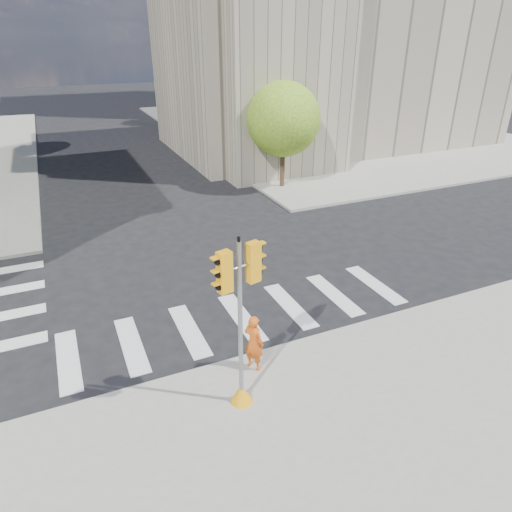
{
  "coord_description": "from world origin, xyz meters",
  "views": [
    {
      "loc": [
        -4.83,
        -13.74,
        8.45
      ],
      "look_at": [
        0.47,
        -1.88,
        2.1
      ],
      "focal_mm": 32.0,
      "sensor_mm": 36.0,
      "label": 1
    }
  ],
  "objects_px": {
    "lamp_far": "(196,82)",
    "lamp_near": "(262,101)",
    "traffic_signal": "(241,339)",
    "photographer": "(254,342)"
  },
  "relations": [
    {
      "from": "lamp_far",
      "to": "lamp_near",
      "type": "bearing_deg",
      "value": -90.0
    },
    {
      "from": "lamp_near",
      "to": "traffic_signal",
      "type": "height_order",
      "value": "lamp_near"
    },
    {
      "from": "lamp_near",
      "to": "photographer",
      "type": "relative_size",
      "value": 4.89
    },
    {
      "from": "lamp_far",
      "to": "traffic_signal",
      "type": "height_order",
      "value": "lamp_far"
    },
    {
      "from": "traffic_signal",
      "to": "photographer",
      "type": "relative_size",
      "value": 2.71
    },
    {
      "from": "traffic_signal",
      "to": "photographer",
      "type": "height_order",
      "value": "traffic_signal"
    },
    {
      "from": "traffic_signal",
      "to": "photographer",
      "type": "bearing_deg",
      "value": 39.08
    },
    {
      "from": "lamp_near",
      "to": "photographer",
      "type": "xyz_separation_m",
      "value": [
        -8.8,
        -18.6,
        -3.6
      ]
    },
    {
      "from": "lamp_far",
      "to": "traffic_signal",
      "type": "relative_size",
      "value": 1.8
    },
    {
      "from": "lamp_far",
      "to": "photographer",
      "type": "height_order",
      "value": "lamp_far"
    }
  ]
}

